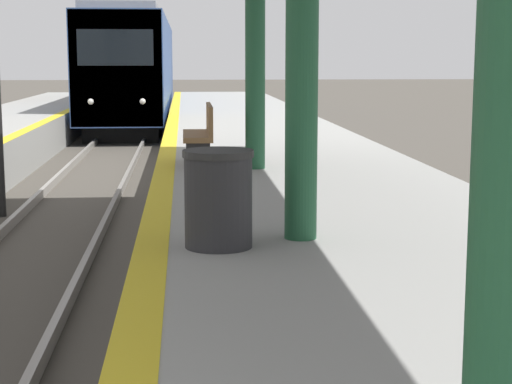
# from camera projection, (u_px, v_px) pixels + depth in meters

# --- Properties ---
(train) EXTENTS (2.72, 21.00, 4.23)m
(train) POSITION_uv_depth(u_px,v_px,m) (136.00, 68.00, 34.86)
(train) COLOR black
(train) RESTS_ON ground
(trash_bin) EXTENTS (0.62, 0.62, 0.85)m
(trash_bin) POSITION_uv_depth(u_px,v_px,m) (218.00, 199.00, 7.39)
(trash_bin) COLOR #262628
(trash_bin) RESTS_ON platform_right
(bench) EXTENTS (0.44, 1.55, 0.92)m
(bench) POSITION_uv_depth(u_px,v_px,m) (202.00, 133.00, 13.15)
(bench) COLOR brown
(bench) RESTS_ON platform_right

